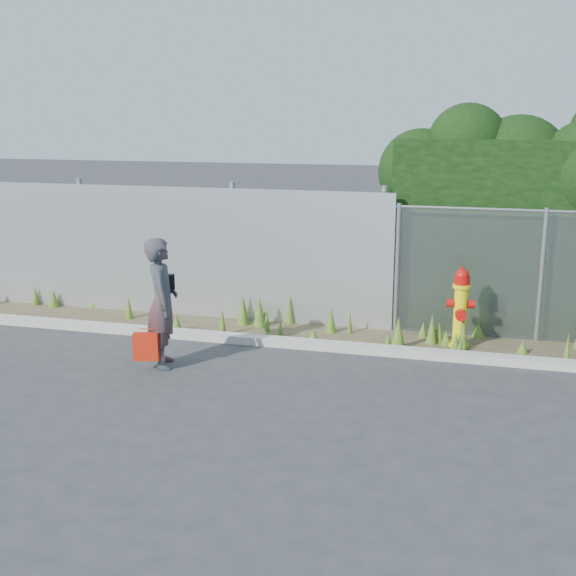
# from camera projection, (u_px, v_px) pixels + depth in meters

# --- Properties ---
(ground) EXTENTS (80.00, 80.00, 0.00)m
(ground) POSITION_uv_depth(u_px,v_px,m) (283.00, 393.00, 8.99)
(ground) COLOR #343436
(ground) RESTS_ON ground
(curb) EXTENTS (16.00, 0.22, 0.12)m
(curb) POSITION_uv_depth(u_px,v_px,m) (314.00, 345.00, 10.67)
(curb) COLOR #ADA99C
(curb) RESTS_ON ground
(weed_strip) EXTENTS (16.00, 1.30, 0.55)m
(weed_strip) POSITION_uv_depth(u_px,v_px,m) (391.00, 332.00, 11.03)
(weed_strip) COLOR #4C402B
(weed_strip) RESTS_ON ground
(corrugated_fence) EXTENTS (8.50, 0.21, 2.30)m
(corrugated_fence) POSITION_uv_depth(u_px,v_px,m) (146.00, 250.00, 12.35)
(corrugated_fence) COLOR silver
(corrugated_fence) RESTS_ON ground
(fire_hydrant) EXTENTS (0.41, 0.37, 1.22)m
(fire_hydrant) POSITION_uv_depth(u_px,v_px,m) (460.00, 309.00, 10.60)
(fire_hydrant) COLOR yellow
(fire_hydrant) RESTS_ON ground
(woman) EXTENTS (0.65, 0.77, 1.79)m
(woman) POSITION_uv_depth(u_px,v_px,m) (162.00, 303.00, 9.77)
(woman) COLOR #0E585C
(woman) RESTS_ON ground
(red_tote_bag) EXTENTS (0.34, 0.12, 0.44)m
(red_tote_bag) POSITION_uv_depth(u_px,v_px,m) (146.00, 347.00, 9.64)
(red_tote_bag) COLOR #B6280A
(black_shoulder_bag) EXTENTS (0.27, 0.11, 0.20)m
(black_shoulder_bag) POSITION_uv_depth(u_px,v_px,m) (165.00, 282.00, 9.81)
(black_shoulder_bag) COLOR black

